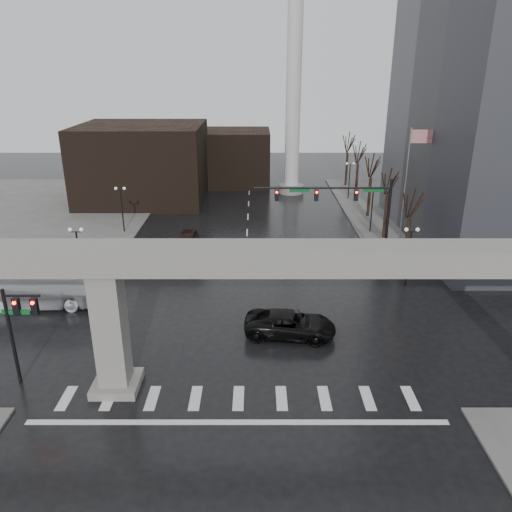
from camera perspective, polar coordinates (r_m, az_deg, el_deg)
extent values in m
plane|color=black|center=(29.70, -1.95, -14.76)|extent=(160.00, 160.00, 0.00)
cube|color=slate|center=(67.30, 21.91, 4.74)|extent=(28.00, 36.00, 0.15)
cube|color=slate|center=(68.05, -23.44, 4.68)|extent=(28.00, 36.00, 0.15)
cube|color=gray|center=(25.82, -2.17, -0.25)|extent=(48.00, 2.20, 1.40)
cube|color=gray|center=(28.82, -16.25, -8.31)|extent=(1.60, 1.60, 7.30)
cube|color=gray|center=(30.60, -15.58, -13.87)|extent=(2.60, 2.60, 0.50)
cube|color=black|center=(68.82, -12.78, 10.31)|extent=(16.00, 14.00, 10.00)
cube|color=black|center=(77.24, -2.25, 11.21)|extent=(10.00, 10.00, 8.00)
cylinder|color=silver|center=(70.23, 4.34, 19.20)|extent=(2.00, 2.00, 30.00)
cylinder|color=gray|center=(72.18, 4.02, 7.70)|extent=(3.60, 3.60, 1.20)
cylinder|color=black|center=(46.40, 14.79, 3.68)|extent=(0.24, 0.24, 8.00)
cylinder|color=black|center=(44.40, 7.60, 7.71)|extent=(12.00, 0.18, 0.18)
cube|color=black|center=(45.05, 11.38, 6.83)|extent=(0.35, 0.30, 1.00)
cube|color=black|center=(44.49, 6.92, 6.91)|extent=(0.35, 0.30, 1.00)
cube|color=black|center=(44.21, 2.38, 6.96)|extent=(0.35, 0.30, 1.00)
sphere|color=#FF0C05|center=(44.80, 11.45, 7.14)|extent=(0.20, 0.20, 0.20)
cube|color=#0C5421|center=(45.26, 13.29, 7.33)|extent=(1.80, 0.05, 0.35)
cube|color=#0C5421|center=(44.23, 5.00, 7.50)|extent=(1.80, 0.05, 0.35)
cylinder|color=black|center=(31.61, -26.14, -8.35)|extent=(0.20, 0.20, 6.00)
cylinder|color=black|center=(30.07, -25.21, -4.13)|extent=(2.00, 0.14, 0.14)
cube|color=black|center=(30.51, -25.71, -5.22)|extent=(0.35, 0.30, 1.00)
cube|color=black|center=(30.09, -23.98, -5.29)|extent=(0.35, 0.30, 1.00)
cube|color=#0C5421|center=(30.69, -25.77, -5.79)|extent=(1.60, 0.05, 0.30)
cylinder|color=silver|center=(49.44, 16.60, 6.97)|extent=(0.12, 0.12, 12.00)
cube|color=#B41316|center=(48.80, 18.40, 12.84)|extent=(2.00, 0.03, 1.20)
cylinder|color=black|center=(42.75, 17.03, -0.34)|extent=(0.14, 0.14, 4.80)
cube|color=black|center=(41.98, 17.37, 2.64)|extent=(0.90, 0.06, 0.06)
sphere|color=silver|center=(41.79, 16.81, 2.91)|extent=(0.32, 0.32, 0.32)
sphere|color=silver|center=(42.06, 17.99, 2.89)|extent=(0.32, 0.32, 0.32)
cylinder|color=black|center=(55.57, 13.07, 4.98)|extent=(0.14, 0.14, 4.80)
cube|color=black|center=(54.98, 13.27, 7.33)|extent=(0.90, 0.06, 0.06)
sphere|color=silver|center=(54.83, 12.83, 7.54)|extent=(0.32, 0.32, 0.32)
sphere|color=silver|center=(55.04, 13.75, 7.52)|extent=(0.32, 0.32, 0.32)
cylinder|color=black|center=(68.85, 10.59, 8.27)|extent=(0.14, 0.14, 4.80)
cube|color=black|center=(68.37, 10.72, 10.18)|extent=(0.90, 0.06, 0.06)
sphere|color=silver|center=(68.26, 10.36, 10.36)|extent=(0.32, 0.32, 0.32)
sphere|color=silver|center=(68.42, 11.11, 10.34)|extent=(0.32, 0.32, 0.32)
cylinder|color=black|center=(43.37, -19.50, -0.34)|extent=(0.14, 0.14, 4.80)
cube|color=black|center=(42.61, -19.89, 2.60)|extent=(0.90, 0.06, 0.06)
sphere|color=silver|center=(42.70, -20.49, 2.85)|extent=(0.32, 0.32, 0.32)
sphere|color=silver|center=(42.40, -19.35, 2.87)|extent=(0.32, 0.32, 0.32)
cylinder|color=black|center=(56.04, -15.03, 4.94)|extent=(0.14, 0.14, 4.80)
cube|color=black|center=(55.46, -15.26, 7.26)|extent=(0.90, 0.06, 0.06)
sphere|color=silver|center=(55.53, -15.73, 7.45)|extent=(0.32, 0.32, 0.32)
sphere|color=silver|center=(55.30, -14.83, 7.48)|extent=(0.32, 0.32, 0.32)
cylinder|color=black|center=(69.23, -12.20, 8.22)|extent=(0.14, 0.14, 4.80)
cube|color=black|center=(68.76, -12.35, 10.13)|extent=(0.90, 0.06, 0.06)
sphere|color=silver|center=(68.82, -12.74, 10.28)|extent=(0.32, 0.32, 0.32)
sphere|color=silver|center=(68.63, -11.99, 10.30)|extent=(0.32, 0.32, 0.32)
cylinder|color=black|center=(46.67, 16.85, 1.33)|extent=(0.34, 0.34, 4.55)
cylinder|color=black|center=(45.59, 17.34, 5.74)|extent=(0.12, 1.52, 2.98)
cylinder|color=black|center=(46.03, 17.82, 5.53)|extent=(0.83, 1.14, 2.51)
cylinder|color=black|center=(53.97, 14.55, 4.28)|extent=(0.34, 0.34, 4.66)
cylinder|color=black|center=(53.02, 14.93, 8.23)|extent=(0.12, 1.55, 3.05)
cylinder|color=black|center=(53.44, 15.37, 8.03)|extent=(0.85, 1.16, 2.57)
cylinder|color=black|center=(61.44, 12.80, 6.52)|extent=(0.34, 0.34, 4.76)
cylinder|color=black|center=(60.60, 13.10, 10.10)|extent=(0.12, 1.59, 3.11)
cylinder|color=black|center=(61.00, 13.49, 9.90)|extent=(0.86, 1.18, 2.62)
cylinder|color=black|center=(69.03, 11.42, 8.27)|extent=(0.34, 0.34, 4.87)
cylinder|color=black|center=(68.27, 11.66, 11.54)|extent=(0.12, 1.62, 3.18)
cylinder|color=black|center=(68.66, 12.02, 11.35)|extent=(0.88, 1.20, 2.68)
cylinder|color=black|center=(76.71, 10.30, 9.67)|extent=(0.34, 0.34, 4.97)
cylinder|color=black|center=(76.01, 10.50, 12.68)|extent=(0.12, 1.65, 3.25)
cylinder|color=black|center=(76.38, 10.84, 12.50)|extent=(0.89, 1.23, 2.74)
imported|color=black|center=(34.24, 3.93, -7.80)|extent=(6.48, 3.60, 1.71)
imported|color=silver|center=(41.52, -24.15, -3.09)|extent=(11.96, 3.11, 3.31)
imported|color=black|center=(50.65, -7.86, 1.86)|extent=(2.05, 4.80, 1.62)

